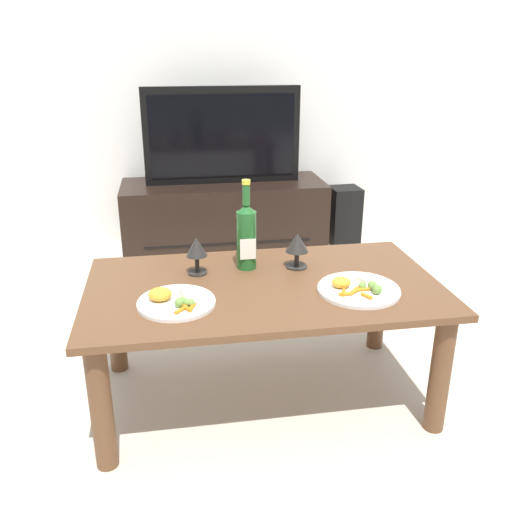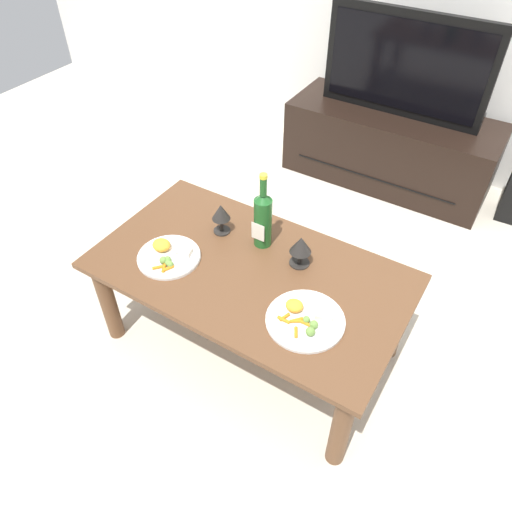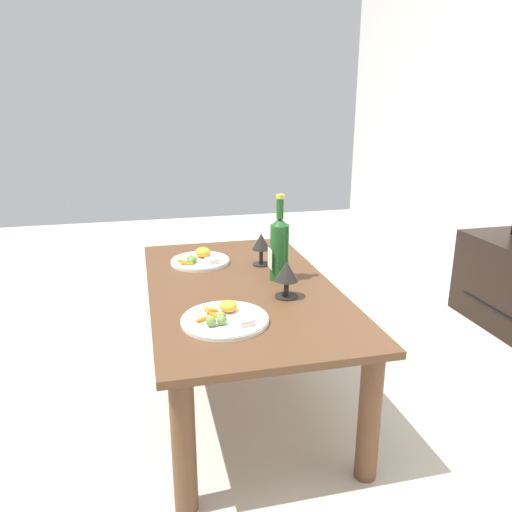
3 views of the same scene
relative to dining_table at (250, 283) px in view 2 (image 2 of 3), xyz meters
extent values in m
plane|color=beige|center=(0.00, 0.00, -0.39)|extent=(6.40, 6.40, 0.00)
cube|color=brown|center=(0.00, 0.00, 0.07)|extent=(1.24, 0.70, 0.03)
cylinder|color=brown|center=(-0.56, -0.28, -0.17)|extent=(0.07, 0.07, 0.44)
cylinder|color=brown|center=(0.56, -0.28, -0.17)|extent=(0.07, 0.07, 0.44)
cylinder|color=brown|center=(-0.56, 0.28, -0.17)|extent=(0.07, 0.07, 0.44)
cylinder|color=brown|center=(0.56, 0.28, -0.17)|extent=(0.07, 0.07, 0.44)
cube|color=black|center=(0.03, 1.58, -0.16)|extent=(1.26, 0.47, 0.46)
cube|color=black|center=(0.03, 1.35, -0.25)|extent=(1.01, 0.01, 0.01)
cube|color=black|center=(0.03, 1.58, 0.36)|extent=(0.95, 0.04, 0.58)
cube|color=black|center=(0.03, 1.56, 0.36)|extent=(0.87, 0.01, 0.48)
cylinder|color=#1E5923|center=(-0.04, 0.16, 0.19)|extent=(0.07, 0.07, 0.22)
cone|color=#1E5923|center=(-0.04, 0.16, 0.31)|extent=(0.07, 0.07, 0.03)
cylinder|color=#1E5923|center=(-0.04, 0.16, 0.36)|extent=(0.03, 0.03, 0.08)
cylinder|color=yellow|center=(-0.04, 0.16, 0.41)|extent=(0.03, 0.03, 0.02)
cube|color=silver|center=(-0.04, 0.12, 0.17)|extent=(0.06, 0.00, 0.08)
cylinder|color=black|center=(-0.22, 0.13, 0.08)|extent=(0.07, 0.07, 0.01)
cylinder|color=black|center=(-0.22, 0.13, 0.12)|extent=(0.02, 0.02, 0.06)
cone|color=black|center=(-0.22, 0.13, 0.18)|extent=(0.08, 0.08, 0.07)
cylinder|color=black|center=(0.15, 0.13, 0.08)|extent=(0.08, 0.08, 0.01)
cylinder|color=black|center=(0.15, 0.13, 0.11)|extent=(0.02, 0.02, 0.06)
cone|color=black|center=(0.15, 0.13, 0.18)|extent=(0.09, 0.09, 0.07)
cylinder|color=white|center=(-0.31, -0.12, 0.09)|extent=(0.25, 0.25, 0.01)
torus|color=white|center=(-0.31, -0.12, 0.09)|extent=(0.25, 0.25, 0.01)
ellipsoid|color=orange|center=(-0.36, -0.10, 0.11)|extent=(0.08, 0.07, 0.04)
cube|color=beige|center=(-0.26, -0.07, 0.10)|extent=(0.07, 0.06, 0.02)
cylinder|color=orange|center=(-0.30, -0.19, 0.10)|extent=(0.04, 0.04, 0.01)
cylinder|color=orange|center=(-0.28, -0.18, 0.10)|extent=(0.03, 0.04, 0.01)
cylinder|color=orange|center=(-0.26, -0.18, 0.10)|extent=(0.03, 0.04, 0.01)
sphere|color=olive|center=(-0.29, -0.15, 0.11)|extent=(0.03, 0.03, 0.03)
sphere|color=olive|center=(-0.26, -0.16, 0.10)|extent=(0.03, 0.03, 0.03)
sphere|color=olive|center=(-0.28, -0.16, 0.10)|extent=(0.03, 0.03, 0.03)
sphere|color=olive|center=(-0.30, -0.16, 0.11)|extent=(0.03, 0.03, 0.03)
cylinder|color=white|center=(0.31, -0.12, 0.09)|extent=(0.28, 0.28, 0.01)
torus|color=white|center=(0.31, -0.12, 0.09)|extent=(0.28, 0.28, 0.01)
ellipsoid|color=orange|center=(0.25, -0.10, 0.11)|extent=(0.07, 0.06, 0.04)
cube|color=beige|center=(0.36, -0.07, 0.10)|extent=(0.08, 0.07, 0.02)
cylinder|color=orange|center=(0.32, -0.14, 0.10)|extent=(0.04, 0.01, 0.01)
cylinder|color=orange|center=(0.29, -0.14, 0.10)|extent=(0.04, 0.04, 0.01)
cylinder|color=orange|center=(0.29, -0.15, 0.10)|extent=(0.04, 0.03, 0.01)
cylinder|color=orange|center=(0.25, -0.16, 0.10)|extent=(0.04, 0.01, 0.01)
cylinder|color=orange|center=(0.24, -0.15, 0.10)|extent=(0.03, 0.04, 0.01)
cylinder|color=orange|center=(0.24, -0.16, 0.10)|extent=(0.04, 0.01, 0.01)
cylinder|color=orange|center=(0.31, -0.19, 0.10)|extent=(0.03, 0.04, 0.01)
sphere|color=olive|center=(0.35, -0.17, 0.11)|extent=(0.03, 0.03, 0.03)
sphere|color=olive|center=(0.32, -0.13, 0.10)|extent=(0.03, 0.03, 0.03)
sphere|color=olive|center=(0.35, -0.13, 0.11)|extent=(0.03, 0.03, 0.03)
camera|label=1|loc=(-0.31, -1.73, 0.86)|focal=38.15mm
camera|label=2|loc=(0.74, -1.14, 1.42)|focal=34.08mm
camera|label=3|loc=(1.75, -0.36, 0.76)|focal=35.02mm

